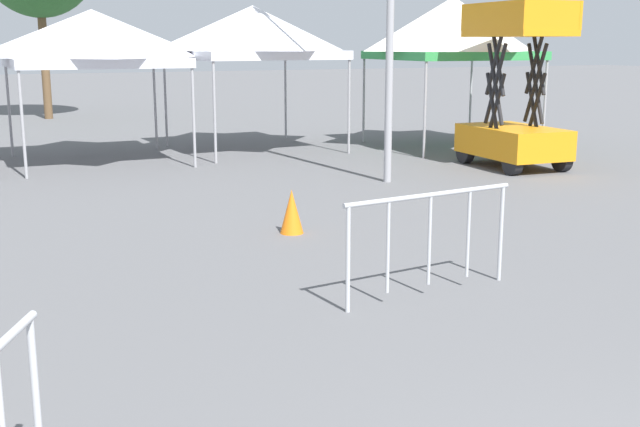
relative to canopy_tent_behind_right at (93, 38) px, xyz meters
The scene contains 6 objects.
canopy_tent_behind_right is the anchor object (origin of this frame).
canopy_tent_behind_center 3.83m from the canopy_tent_behind_right, ahead, with size 3.66×3.66×3.41m.
canopy_tent_center 8.49m from the canopy_tent_behind_right, ahead, with size 3.65×3.65×3.64m.
scissor_lift 9.01m from the canopy_tent_behind_right, 31.19° to the right, with size 1.57×2.40×3.34m.
crowd_barrier_by_lift 11.27m from the canopy_tent_behind_right, 83.89° to the right, with size 2.09×0.26×1.08m.
traffic_cone_lot_center 8.35m from the canopy_tent_behind_right, 82.55° to the right, with size 0.32×0.32×0.60m, color orange.
Camera 1 is at (-3.04, -1.41, 2.54)m, focal length 44.55 mm.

